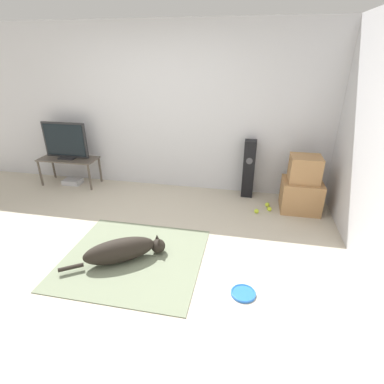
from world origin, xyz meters
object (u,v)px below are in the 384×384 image
at_px(tennis_ball_near_speaker, 256,211).
at_px(game_console, 73,181).
at_px(cardboard_box_upper, 305,169).
at_px(tv_stand, 69,162).
at_px(cardboard_box_lower, 301,195).
at_px(floor_speaker, 249,169).
at_px(frisbee, 243,293).
at_px(tv, 65,141).
at_px(tennis_ball_by_boxes, 269,209).
at_px(tennis_ball_loose_on_carpet, 267,205).
at_px(dog, 123,250).

relative_size(tennis_ball_near_speaker, game_console, 0.22).
distance_m(cardboard_box_upper, tv_stand, 3.82).
xyz_separation_m(cardboard_box_lower, floor_speaker, (-0.77, 0.33, 0.23)).
xyz_separation_m(frisbee, tv, (-3.09, 2.11, 0.75)).
bearing_deg(tennis_ball_near_speaker, frisbee, -93.83).
distance_m(tv, tennis_ball_by_boxes, 3.48).
relative_size(floor_speaker, tv_stand, 0.93).
xyz_separation_m(frisbee, cardboard_box_upper, (0.72, 1.90, 0.62)).
relative_size(floor_speaker, tennis_ball_by_boxes, 13.79).
bearing_deg(cardboard_box_upper, tv, 176.83).
distance_m(tennis_ball_by_boxes, tennis_ball_loose_on_carpet, 0.13).
distance_m(floor_speaker, tennis_ball_near_speaker, 0.73).
bearing_deg(dog, tennis_ball_loose_on_carpet, 45.79).
bearing_deg(game_console, floor_speaker, 2.46).
relative_size(tv_stand, tv, 1.28).
distance_m(dog, floor_speaker, 2.38).
bearing_deg(dog, floor_speaker, 57.24).
distance_m(tennis_ball_by_boxes, tennis_ball_near_speaker, 0.21).
relative_size(tv_stand, tennis_ball_near_speaker, 14.88).
xyz_separation_m(cardboard_box_upper, game_console, (-3.79, 0.20, -0.59)).
bearing_deg(tv_stand, tennis_ball_by_boxes, -5.93).
bearing_deg(dog, cardboard_box_lower, 38.88).
bearing_deg(dog, tennis_ball_by_boxes, 42.94).
bearing_deg(floor_speaker, tv_stand, -177.68).
height_order(cardboard_box_upper, tv, tv).
height_order(tv_stand, tennis_ball_near_speaker, tv_stand).
bearing_deg(tennis_ball_loose_on_carpet, tv_stand, 176.26).
bearing_deg(game_console, tv_stand, 148.93).
bearing_deg(tennis_ball_loose_on_carpet, dog, -134.21).
height_order(cardboard_box_upper, tennis_ball_loose_on_carpet, cardboard_box_upper).
bearing_deg(cardboard_box_upper, tv_stand, 176.88).
bearing_deg(game_console, tennis_ball_near_speaker, -8.00).
distance_m(cardboard_box_upper, game_console, 3.84).
relative_size(frisbee, tennis_ball_near_speaker, 3.67).
bearing_deg(tv_stand, floor_speaker, 2.32).
bearing_deg(tennis_ball_near_speaker, tennis_ball_by_boxes, 29.48).
relative_size(cardboard_box_lower, game_console, 1.80).
xyz_separation_m(cardboard_box_upper, tv, (-3.80, 0.21, 0.13)).
relative_size(tennis_ball_by_boxes, tennis_ball_loose_on_carpet, 1.00).
height_order(tv_stand, tennis_ball_loose_on_carpet, tv_stand).
height_order(tennis_ball_near_speaker, game_console, game_console).
bearing_deg(frisbee, cardboard_box_upper, 69.34).
distance_m(cardboard_box_upper, tennis_ball_loose_on_carpet, 0.75).
relative_size(dog, tennis_ball_loose_on_carpet, 14.96).
bearing_deg(cardboard_box_lower, tv, 176.83).
relative_size(tv, tennis_ball_by_boxes, 11.61).
bearing_deg(frisbee, tv_stand, 145.68).
bearing_deg(tv_stand, cardboard_box_upper, -3.12).
xyz_separation_m(cardboard_box_upper, tennis_ball_by_boxes, (-0.42, -0.14, -0.60)).
xyz_separation_m(cardboard_box_upper, tennis_ball_loose_on_carpet, (-0.45, -0.01, -0.60)).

